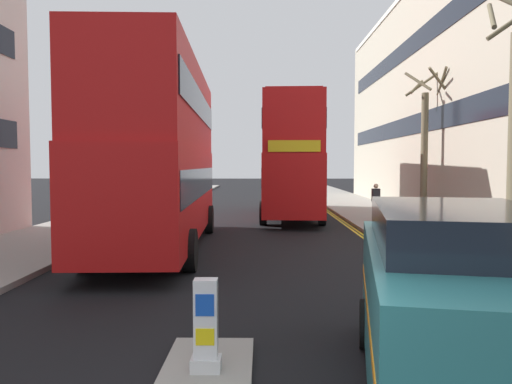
% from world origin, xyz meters
% --- Properties ---
extents(sidewalk_right, '(4.00, 80.00, 0.14)m').
position_xyz_m(sidewalk_right, '(6.50, 16.00, 0.07)').
color(sidewalk_right, '#9E9991').
rests_on(sidewalk_right, ground).
extents(sidewalk_left, '(4.00, 80.00, 0.14)m').
position_xyz_m(sidewalk_left, '(-6.50, 16.00, 0.07)').
color(sidewalk_left, '#9E9991').
rests_on(sidewalk_left, ground).
extents(kerb_line_outer, '(0.10, 56.00, 0.01)m').
position_xyz_m(kerb_line_outer, '(4.40, 14.00, 0.00)').
color(kerb_line_outer, yellow).
rests_on(kerb_line_outer, ground).
extents(kerb_line_inner, '(0.10, 56.00, 0.01)m').
position_xyz_m(kerb_line_inner, '(4.24, 14.00, 0.00)').
color(kerb_line_inner, yellow).
rests_on(kerb_line_inner, ground).
extents(traffic_island, '(1.10, 2.20, 0.10)m').
position_xyz_m(traffic_island, '(0.00, 2.88, 0.05)').
color(traffic_island, '#9E9991').
rests_on(traffic_island, ground).
extents(keep_left_bollard, '(0.36, 0.28, 1.11)m').
position_xyz_m(keep_left_bollard, '(0.00, 2.88, 0.61)').
color(keep_left_bollard, silver).
rests_on(keep_left_bollard, traffic_island).
extents(double_decker_bus_away, '(3.11, 10.89, 5.64)m').
position_xyz_m(double_decker_bus_away, '(-2.44, 12.04, 3.03)').
color(double_decker_bus_away, red).
rests_on(double_decker_bus_away, ground).
extents(double_decker_bus_oncoming, '(3.09, 10.89, 5.64)m').
position_xyz_m(double_decker_bus_oncoming, '(2.10, 21.17, 3.03)').
color(double_decker_bus_oncoming, red).
rests_on(double_decker_bus_oncoming, ground).
extents(taxi_minivan, '(2.73, 5.08, 2.12)m').
position_xyz_m(taxi_minivan, '(2.76, 2.20, 1.07)').
color(taxi_minivan, teal).
rests_on(taxi_minivan, ground).
extents(pedestrian_far, '(0.34, 0.22, 1.62)m').
position_xyz_m(pedestrian_far, '(5.60, 18.24, 0.99)').
color(pedestrian_far, '#2D2D38').
rests_on(pedestrian_far, sidewalk_right).
extents(street_tree_near, '(1.89, 1.94, 6.68)m').
position_xyz_m(street_tree_near, '(7.80, 18.62, 3.49)').
color(street_tree_near, '#6B6047').
rests_on(street_tree_near, sidewalk_right).
extents(townhouse_terrace_right, '(10.08, 28.00, 12.24)m').
position_xyz_m(townhouse_terrace_right, '(13.50, 24.73, 6.12)').
color(townhouse_terrace_right, '#B2A893').
rests_on(townhouse_terrace_right, ground).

